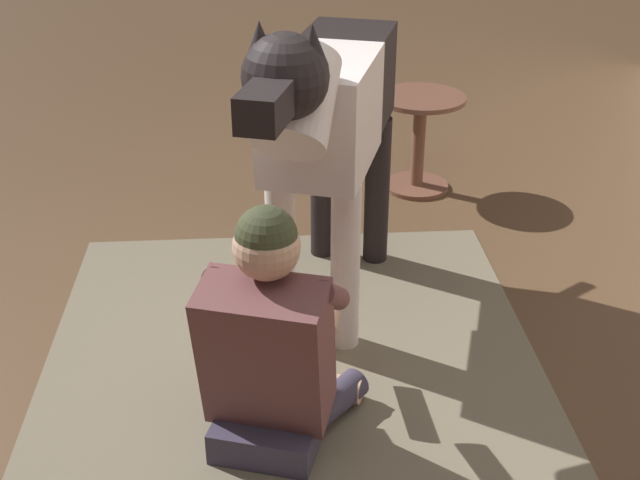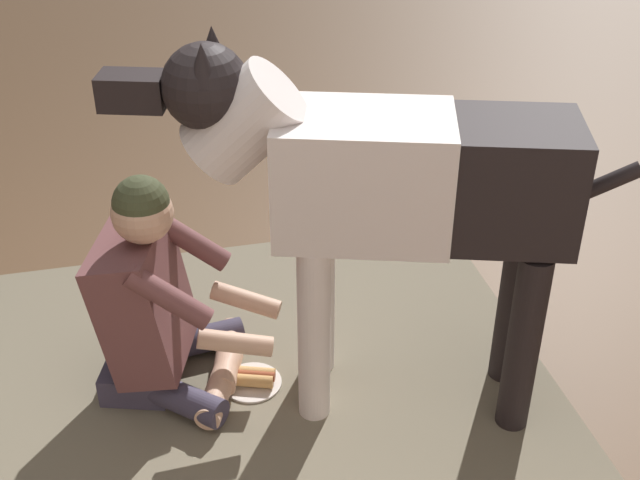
% 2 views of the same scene
% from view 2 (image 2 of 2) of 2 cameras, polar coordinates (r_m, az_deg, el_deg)
% --- Properties ---
extents(ground_plane, '(14.00, 14.00, 0.00)m').
position_cam_2_polar(ground_plane, '(3.29, -7.65, -8.76)').
color(ground_plane, brown).
extents(area_rug, '(2.20, 1.91, 0.01)m').
position_cam_2_polar(area_rug, '(3.22, -4.34, -9.49)').
color(area_rug, '#726853').
rests_on(area_rug, ground).
extents(person_sitting_on_floor, '(0.71, 0.59, 0.87)m').
position_cam_2_polar(person_sitting_on_floor, '(3.04, -11.06, -4.34)').
color(person_sitting_on_floor, '#3A3549').
rests_on(person_sitting_on_floor, ground).
extents(large_dog, '(1.63, 0.66, 1.35)m').
position_cam_2_polar(large_dog, '(2.67, 4.37, 3.64)').
color(large_dog, silver).
rests_on(large_dog, ground).
extents(hot_dog_on_plate, '(0.22, 0.22, 0.06)m').
position_cam_2_polar(hot_dog_on_plate, '(3.19, -4.69, -9.45)').
color(hot_dog_on_plate, silver).
rests_on(hot_dog_on_plate, ground).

